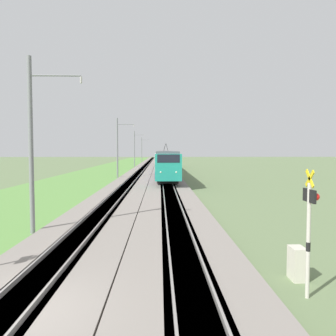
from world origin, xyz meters
TOP-DOWN VIEW (x-y plane):
  - ground_plane at (0.00, 0.00)m, footprint 400.00×400.00m
  - ballast_main at (50.00, 0.00)m, footprint 240.00×4.40m
  - ballast_adjacent at (50.00, -4.45)m, footprint 240.00×4.40m
  - track_main at (50.00, 0.00)m, footprint 240.00×1.57m
  - track_adjacent at (50.00, -4.45)m, footprint 240.00×1.57m
  - grass_verge at (50.00, 7.09)m, footprint 240.00×10.97m
  - passenger_train at (57.60, -4.45)m, footprint 64.43×2.84m
  - crossing_signal_far at (1.28, -7.68)m, footprint 0.70×0.23m
  - catenary_mast_near at (8.14, 2.45)m, footprint 0.22×2.56m
  - catenary_mast_mid at (39.65, 2.45)m, footprint 0.22×2.56m
  - catenary_mast_far at (71.16, 2.45)m, footprint 0.22×2.56m
  - catenary_mast_distant at (102.67, 2.45)m, footprint 0.22×2.56m
  - equipment_cabinet at (2.55, -7.93)m, footprint 0.62×0.43m

SIDE VIEW (x-z plane):
  - ground_plane at x=0.00m, z-range 0.00..0.00m
  - grass_verge at x=50.00m, z-range 0.00..0.12m
  - ballast_main at x=50.00m, z-range 0.00..0.30m
  - ballast_adjacent at x=50.00m, z-range 0.00..0.30m
  - track_main at x=50.00m, z-range -0.07..0.38m
  - track_adjacent at x=50.00m, z-range -0.07..0.38m
  - equipment_cabinet at x=2.55m, z-range 0.00..1.05m
  - crossing_signal_far at x=1.28m, z-range 0.40..3.97m
  - passenger_train at x=57.60m, z-range -0.16..4.91m
  - catenary_mast_near at x=8.14m, z-range 0.14..8.64m
  - catenary_mast_distant at x=102.67m, z-range 0.14..8.68m
  - catenary_mast_far at x=71.16m, z-range 0.14..8.84m
  - catenary_mast_mid at x=39.65m, z-range 0.14..8.86m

